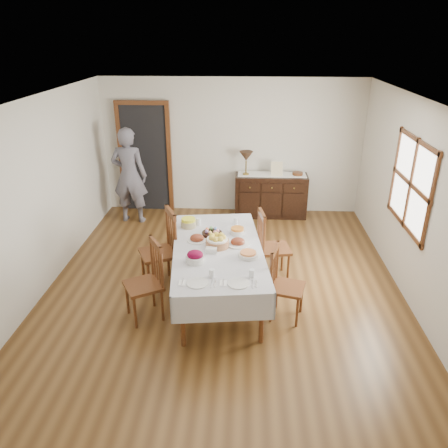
{
  "coord_description": "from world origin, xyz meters",
  "views": [
    {
      "loc": [
        0.29,
        -5.33,
        3.37
      ],
      "look_at": [
        0.0,
        0.1,
        0.95
      ],
      "focal_mm": 35.0,
      "sensor_mm": 36.0,
      "label": 1
    }
  ],
  "objects_px": {
    "chair_left_near": "(147,280)",
    "sideboard": "(271,196)",
    "person": "(129,173)",
    "chair_left_far": "(162,248)",
    "table_lamp": "(246,157)",
    "chair_right_far": "(271,245)",
    "dining_table": "(218,254)",
    "chair_right_near": "(284,283)"
  },
  "relations": [
    {
      "from": "chair_left_near",
      "to": "sideboard",
      "type": "xyz_separation_m",
      "value": [
        1.69,
        3.43,
        -0.11
      ]
    },
    {
      "from": "person",
      "to": "sideboard",
      "type": "bearing_deg",
      "value": -167.61
    },
    {
      "from": "chair_left_far",
      "to": "table_lamp",
      "type": "height_order",
      "value": "table_lamp"
    },
    {
      "from": "chair_left_near",
      "to": "chair_right_far",
      "type": "xyz_separation_m",
      "value": [
        1.58,
        1.04,
        0.01
      ]
    },
    {
      "from": "chair_right_far",
      "to": "person",
      "type": "relative_size",
      "value": 0.55
    },
    {
      "from": "sideboard",
      "to": "chair_right_far",
      "type": "bearing_deg",
      "value": -92.75
    },
    {
      "from": "dining_table",
      "to": "table_lamp",
      "type": "xyz_separation_m",
      "value": [
        0.35,
        2.99,
        0.5
      ]
    },
    {
      "from": "chair_left_near",
      "to": "chair_right_near",
      "type": "xyz_separation_m",
      "value": [
        1.7,
        0.08,
        -0.03
      ]
    },
    {
      "from": "dining_table",
      "to": "chair_right_near",
      "type": "relative_size",
      "value": 2.45
    },
    {
      "from": "chair_right_far",
      "to": "chair_left_near",
      "type": "bearing_deg",
      "value": 114.09
    },
    {
      "from": "chair_left_far",
      "to": "person",
      "type": "bearing_deg",
      "value": 178.92
    },
    {
      "from": "chair_right_near",
      "to": "person",
      "type": "height_order",
      "value": "person"
    },
    {
      "from": "table_lamp",
      "to": "chair_right_far",
      "type": "bearing_deg",
      "value": -80.97
    },
    {
      "from": "person",
      "to": "table_lamp",
      "type": "bearing_deg",
      "value": -165.71
    },
    {
      "from": "chair_right_near",
      "to": "chair_right_far",
      "type": "distance_m",
      "value": 0.97
    },
    {
      "from": "chair_right_near",
      "to": "chair_right_far",
      "type": "height_order",
      "value": "chair_right_far"
    },
    {
      "from": "dining_table",
      "to": "chair_left_near",
      "type": "bearing_deg",
      "value": -159.4
    },
    {
      "from": "chair_left_far",
      "to": "chair_right_near",
      "type": "distance_m",
      "value": 1.8
    },
    {
      "from": "chair_left_near",
      "to": "sideboard",
      "type": "bearing_deg",
      "value": 123.87
    },
    {
      "from": "chair_right_near",
      "to": "chair_right_far",
      "type": "xyz_separation_m",
      "value": [
        -0.12,
        0.96,
        0.04
      ]
    },
    {
      "from": "table_lamp",
      "to": "person",
      "type": "bearing_deg",
      "value": -169.58
    },
    {
      "from": "chair_left_near",
      "to": "chair_right_near",
      "type": "height_order",
      "value": "chair_left_near"
    },
    {
      "from": "chair_left_near",
      "to": "dining_table",
      "type": "bearing_deg",
      "value": 87.6
    },
    {
      "from": "chair_left_near",
      "to": "person",
      "type": "height_order",
      "value": "person"
    },
    {
      "from": "chair_left_far",
      "to": "person",
      "type": "relative_size",
      "value": 0.59
    },
    {
      "from": "sideboard",
      "to": "person",
      "type": "bearing_deg",
      "value": -171.49
    },
    {
      "from": "chair_left_far",
      "to": "table_lamp",
      "type": "xyz_separation_m",
      "value": [
        1.16,
        2.65,
        0.61
      ]
    },
    {
      "from": "table_lamp",
      "to": "chair_left_far",
      "type": "bearing_deg",
      "value": -113.52
    },
    {
      "from": "chair_left_far",
      "to": "chair_right_far",
      "type": "xyz_separation_m",
      "value": [
        1.54,
        0.26,
        -0.04
      ]
    },
    {
      "from": "chair_left_far",
      "to": "sideboard",
      "type": "xyz_separation_m",
      "value": [
        1.65,
        2.65,
        -0.16
      ]
    },
    {
      "from": "chair_right_near",
      "to": "sideboard",
      "type": "height_order",
      "value": "chair_right_near"
    },
    {
      "from": "chair_left_far",
      "to": "sideboard",
      "type": "distance_m",
      "value": 3.13
    },
    {
      "from": "dining_table",
      "to": "chair_left_far",
      "type": "xyz_separation_m",
      "value": [
        -0.81,
        0.33,
        -0.11
      ]
    },
    {
      "from": "person",
      "to": "table_lamp",
      "type": "relative_size",
      "value": 4.19
    },
    {
      "from": "chair_left_near",
      "to": "person",
      "type": "bearing_deg",
      "value": 167.67
    },
    {
      "from": "chair_right_near",
      "to": "table_lamp",
      "type": "xyz_separation_m",
      "value": [
        -0.5,
        3.35,
        0.69
      ]
    },
    {
      "from": "dining_table",
      "to": "chair_right_far",
      "type": "distance_m",
      "value": 0.95
    },
    {
      "from": "chair_right_far",
      "to": "table_lamp",
      "type": "relative_size",
      "value": 2.3
    },
    {
      "from": "dining_table",
      "to": "chair_left_near",
      "type": "xyz_separation_m",
      "value": [
        -0.85,
        -0.44,
        -0.16
      ]
    },
    {
      "from": "person",
      "to": "chair_right_far",
      "type": "bearing_deg",
      "value": 145.71
    },
    {
      "from": "dining_table",
      "to": "person",
      "type": "xyz_separation_m",
      "value": [
        -1.81,
        2.59,
        0.28
      ]
    },
    {
      "from": "sideboard",
      "to": "table_lamp",
      "type": "height_order",
      "value": "table_lamp"
    }
  ]
}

